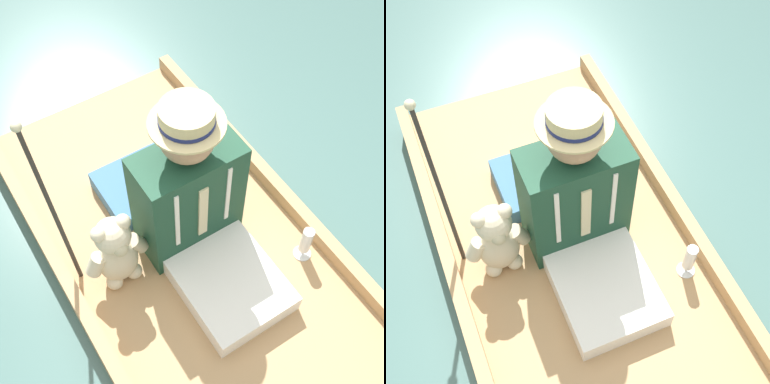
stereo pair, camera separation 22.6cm
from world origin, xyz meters
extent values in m
plane|color=#476B66|center=(0.00, 0.00, 0.00)|extent=(16.00, 16.00, 0.00)
cube|color=tan|center=(0.00, 0.00, 0.05)|extent=(1.18, 2.61, 0.11)
cube|color=tan|center=(-0.56, 0.00, 0.15)|extent=(0.06, 2.61, 0.08)
cube|color=tan|center=(0.56, 0.00, 0.15)|extent=(0.06, 2.61, 0.08)
cube|color=teal|center=(-0.03, -0.55, 0.16)|extent=(0.51, 0.36, 0.10)
cube|color=white|center=(-0.05, 0.14, 0.16)|extent=(0.41, 0.47, 0.11)
cube|color=#19422D|center=(-0.05, -0.21, 0.41)|extent=(0.46, 0.24, 0.60)
cube|color=beige|center=(-0.05, -0.09, 0.45)|extent=(0.04, 0.01, 0.33)
cube|color=white|center=(-0.17, -0.09, 0.49)|extent=(0.02, 0.01, 0.36)
cube|color=white|center=(0.08, -0.09, 0.49)|extent=(0.02, 0.01, 0.36)
sphere|color=tan|center=(-0.05, -0.21, 0.82)|extent=(0.22, 0.22, 0.22)
cylinder|color=#CCB77F|center=(-0.05, -0.21, 0.90)|extent=(0.30, 0.30, 0.01)
cylinder|color=#CCB77F|center=(-0.05, -0.21, 0.94)|extent=(0.21, 0.21, 0.07)
cylinder|color=navy|center=(-0.05, -0.21, 0.91)|extent=(0.22, 0.22, 0.02)
ellipsoid|color=beige|center=(0.33, -0.20, 0.25)|extent=(0.19, 0.15, 0.28)
sphere|color=beige|center=(0.33, -0.20, 0.45)|extent=(0.16, 0.16, 0.16)
sphere|color=tan|center=(0.33, -0.13, 0.44)|extent=(0.06, 0.06, 0.06)
sphere|color=beige|center=(0.27, -0.20, 0.51)|extent=(0.07, 0.07, 0.07)
sphere|color=beige|center=(0.38, -0.20, 0.51)|extent=(0.07, 0.07, 0.07)
cylinder|color=beige|center=(0.23, -0.20, 0.29)|extent=(0.11, 0.07, 0.12)
cylinder|color=beige|center=(0.43, -0.20, 0.29)|extent=(0.11, 0.07, 0.12)
sphere|color=beige|center=(0.28, -0.16, 0.14)|extent=(0.08, 0.08, 0.08)
sphere|color=beige|center=(0.38, -0.16, 0.14)|extent=(0.08, 0.08, 0.08)
cylinder|color=silver|center=(-0.44, 0.17, 0.11)|extent=(0.08, 0.08, 0.01)
cylinder|color=silver|center=(-0.44, 0.17, 0.13)|extent=(0.01, 0.01, 0.04)
cylinder|color=silver|center=(-0.44, 0.17, 0.23)|extent=(0.05, 0.05, 0.15)
cylinder|color=#2D2823|center=(0.49, -0.40, 0.51)|extent=(0.02, 0.24, 0.81)
sphere|color=beige|center=(0.49, -0.51, 0.91)|extent=(0.04, 0.04, 0.04)
camera|label=1|loc=(0.65, 0.92, 2.35)|focal=50.00mm
camera|label=2|loc=(0.45, 1.03, 2.35)|focal=50.00mm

